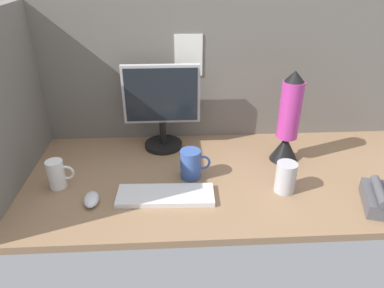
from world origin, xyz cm
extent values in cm
cube|color=#8C6B4C|center=(0.00, 0.00, -1.50)|extent=(180.00, 80.00, 3.00)
cube|color=slate|center=(0.00, 37.50, 32.95)|extent=(180.00, 5.00, 65.89)
cube|color=white|center=(-16.13, 34.70, 41.36)|extent=(12.78, 0.40, 19.12)
cube|color=slate|center=(-87.50, 0.00, 32.95)|extent=(5.00, 80.00, 65.89)
cylinder|color=black|center=(-28.89, 24.50, 0.90)|extent=(18.00, 18.00, 1.80)
cylinder|color=black|center=(-28.89, 24.50, 7.30)|extent=(3.20, 3.20, 11.00)
cube|color=#B7B7B7|center=(-28.89, 25.50, 26.39)|extent=(34.99, 2.40, 27.18)
cube|color=black|center=(-28.89, 24.10, 26.39)|extent=(32.59, 0.60, 24.78)
cube|color=silver|center=(-27.45, -16.29, 1.00)|extent=(37.40, 14.18, 2.00)
ellipsoid|color=silver|center=(-55.04, -18.15, 1.70)|extent=(6.54, 10.12, 3.40)
cylinder|color=#B2B2B7|center=(19.13, -14.23, 6.20)|extent=(7.97, 7.97, 12.40)
cylinder|color=white|center=(-70.42, -6.72, 5.90)|extent=(6.68, 6.68, 11.80)
torus|color=white|center=(-66.28, -6.72, 6.49)|extent=(6.19, 1.00, 6.19)
cylinder|color=#38569E|center=(-17.16, -2.77, 6.27)|extent=(8.46, 8.46, 12.54)
torus|color=#38569E|center=(-12.13, -2.77, 6.90)|extent=(6.52, 1.00, 6.52)
cone|color=black|center=(25.68, 9.51, 5.73)|extent=(12.61, 12.61, 11.46)
cylinder|color=#B2338C|center=(25.68, 9.51, 24.07)|extent=(9.17, 9.17, 25.22)
cone|color=black|center=(25.68, 9.51, 38.97)|extent=(8.25, 8.25, 4.59)
cylinder|color=#4C4C51|center=(49.65, -26.42, 7.20)|extent=(8.26, 17.26, 3.20)
camera|label=1|loc=(-23.28, -125.79, 82.70)|focal=33.01mm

